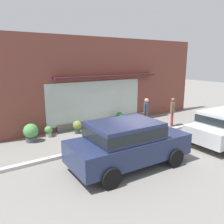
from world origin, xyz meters
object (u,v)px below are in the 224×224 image
(fire_hydrant, at_px, (134,125))
(potted_plant_window_right, at_px, (77,126))
(pedestrian_with_handbag, at_px, (146,112))
(parked_car_navy, at_px, (127,141))
(pedestrian_passerby, at_px, (172,110))
(potted_plant_corner_tall, at_px, (49,131))
(potted_plant_by_entrance, at_px, (120,117))
(potted_plant_trailing_edge, at_px, (31,132))

(fire_hydrant, xyz_separation_m, potted_plant_window_right, (-2.61, 1.50, -0.03))
(fire_hydrant, relative_size, pedestrian_with_handbag, 0.48)
(pedestrian_with_handbag, distance_m, parked_car_navy, 4.55)
(fire_hydrant, height_order, pedestrian_passerby, pedestrian_passerby)
(pedestrian_passerby, height_order, potted_plant_window_right, pedestrian_passerby)
(pedestrian_with_handbag, bearing_deg, potted_plant_window_right, -48.93)
(potted_plant_corner_tall, distance_m, potted_plant_by_entrance, 4.41)
(fire_hydrant, height_order, parked_car_navy, parked_car_navy)
(pedestrian_passerby, xyz_separation_m, potted_plant_by_entrance, (-2.20, 2.14, -0.60))
(potted_plant_window_right, xyz_separation_m, potted_plant_trailing_edge, (-2.36, 0.06, 0.08))
(fire_hydrant, xyz_separation_m, pedestrian_with_handbag, (0.72, -0.09, 0.63))
(pedestrian_with_handbag, bearing_deg, fire_hydrant, -30.52)
(fire_hydrant, height_order, potted_plant_by_entrance, fire_hydrant)
(pedestrian_with_handbag, height_order, potted_plant_window_right, pedestrian_with_handbag)
(parked_car_navy, xyz_separation_m, potted_plant_corner_tall, (-1.26, 4.78, -0.63))
(pedestrian_with_handbag, distance_m, potted_plant_window_right, 3.75)
(pedestrian_with_handbag, distance_m, potted_plant_corner_tall, 5.18)
(pedestrian_passerby, distance_m, parked_car_navy, 5.97)
(potted_plant_window_right, distance_m, potted_plant_trailing_edge, 2.36)
(pedestrian_passerby, xyz_separation_m, parked_car_navy, (-5.34, -2.67, -0.03))
(pedestrian_passerby, height_order, potted_plant_corner_tall, pedestrian_passerby)
(fire_hydrant, relative_size, potted_plant_window_right, 1.24)
(pedestrian_with_handbag, xyz_separation_m, parked_car_navy, (-3.51, -2.90, -0.09))
(potted_plant_window_right, distance_m, potted_plant_by_entrance, 2.98)
(pedestrian_passerby, xyz_separation_m, potted_plant_corner_tall, (-6.61, 2.12, -0.66))
(potted_plant_by_entrance, bearing_deg, parked_car_navy, -123.19)
(pedestrian_with_handbag, distance_m, potted_plant_trailing_edge, 5.95)
(pedestrian_passerby, bearing_deg, parked_car_navy, 175.48)
(potted_plant_window_right, bearing_deg, potted_plant_by_entrance, 5.99)
(parked_car_navy, height_order, potted_plant_trailing_edge, parked_car_navy)
(parked_car_navy, xyz_separation_m, potted_plant_by_entrance, (3.14, 4.80, -0.57))
(fire_hydrant, distance_m, pedestrian_with_handbag, 0.96)
(parked_car_navy, bearing_deg, pedestrian_passerby, 28.40)
(pedestrian_with_handbag, bearing_deg, potted_plant_by_entrance, -102.40)
(potted_plant_window_right, bearing_deg, pedestrian_with_handbag, -25.63)
(potted_plant_corner_tall, xyz_separation_m, potted_plant_by_entrance, (4.41, 0.02, 0.07))
(pedestrian_passerby, relative_size, potted_plant_trailing_edge, 1.90)
(fire_hydrant, bearing_deg, potted_plant_window_right, 150.01)
(fire_hydrant, relative_size, potted_plant_trailing_edge, 0.97)
(potted_plant_corner_tall, height_order, potted_plant_by_entrance, potted_plant_by_entrance)
(pedestrian_passerby, xyz_separation_m, potted_plant_trailing_edge, (-7.52, 1.88, -0.51))
(pedestrian_passerby, bearing_deg, potted_plant_window_right, 129.47)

